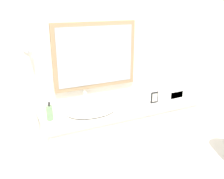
{
  "coord_description": "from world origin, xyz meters",
  "views": [
    {
      "loc": [
        -1.18,
        -1.95,
        1.98
      ],
      "look_at": [
        -0.11,
        0.33,
        1.08
      ],
      "focal_mm": 40.0,
      "sensor_mm": 36.0,
      "label": 1
    }
  ],
  "objects_px": {
    "soap_bottle": "(50,113)",
    "appliance_box": "(174,93)",
    "sink_basin": "(91,110)",
    "picture_frame": "(155,97)"
  },
  "relations": [
    {
      "from": "sink_basin",
      "to": "soap_bottle",
      "type": "height_order",
      "value": "soap_bottle"
    },
    {
      "from": "sink_basin",
      "to": "soap_bottle",
      "type": "xyz_separation_m",
      "value": [
        -0.43,
        -0.01,
        0.06
      ]
    },
    {
      "from": "sink_basin",
      "to": "picture_frame",
      "type": "relative_size",
      "value": 4.02
    },
    {
      "from": "sink_basin",
      "to": "soap_bottle",
      "type": "relative_size",
      "value": 2.8
    },
    {
      "from": "soap_bottle",
      "to": "picture_frame",
      "type": "relative_size",
      "value": 1.44
    },
    {
      "from": "soap_bottle",
      "to": "appliance_box",
      "type": "bearing_deg",
      "value": -1.76
    },
    {
      "from": "soap_bottle",
      "to": "appliance_box",
      "type": "relative_size",
      "value": 0.8
    },
    {
      "from": "soap_bottle",
      "to": "appliance_box",
      "type": "height_order",
      "value": "soap_bottle"
    },
    {
      "from": "picture_frame",
      "to": "sink_basin",
      "type": "bearing_deg",
      "value": 173.52
    },
    {
      "from": "soap_bottle",
      "to": "appliance_box",
      "type": "xyz_separation_m",
      "value": [
        1.46,
        -0.04,
        -0.02
      ]
    }
  ]
}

